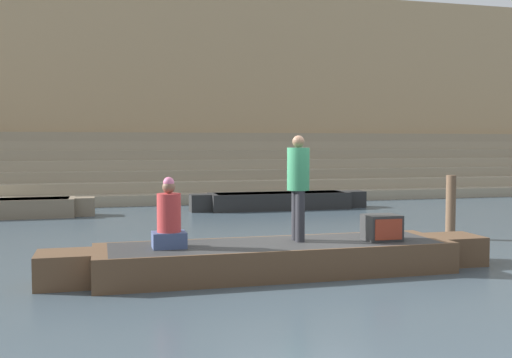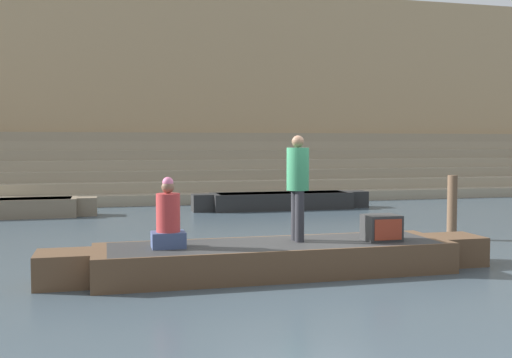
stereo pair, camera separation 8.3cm
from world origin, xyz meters
The scene contains 10 objects.
ground_plane centered at (0.00, 0.00, 0.00)m, with size 120.00×120.00×0.00m, color #3D4C56.
ghat_steps centered at (0.00, 13.24, 0.86)m, with size 36.00×5.19×2.40m.
back_wall centered at (0.00, 15.69, 4.10)m, with size 34.20×1.28×8.25m.
rowboat_main centered at (-0.61, -0.47, 0.25)m, with size 6.88×1.52×0.47m.
person_standing centered at (-0.22, -0.36, 1.40)m, with size 0.34×0.34×1.62m.
person_rowing centered at (-2.22, -0.47, 0.87)m, with size 0.48×0.38×1.02m.
tv_set centered at (1.06, -0.63, 0.66)m, with size 0.53×0.47×0.40m.
moored_boat_shore centered at (2.03, 8.02, 0.26)m, with size 5.39×1.03×0.50m.
moored_boat_distant centered at (-5.70, 7.86, 0.26)m, with size 4.75×1.03×0.50m.
mooring_post centered at (3.78, 1.74, 0.66)m, with size 0.20×0.20×1.32m, color brown.
Camera 1 is at (-3.16, -9.06, 1.97)m, focal length 42.00 mm.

